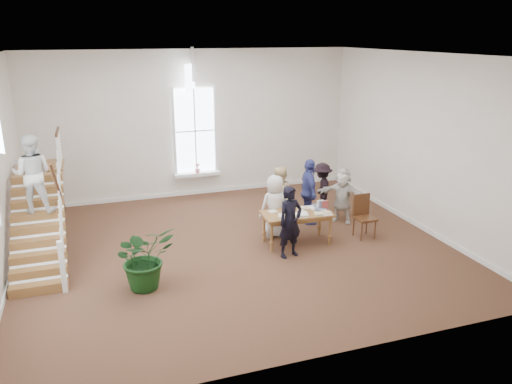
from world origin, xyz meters
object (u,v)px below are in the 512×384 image
object	(u,v)px
police_officer	(290,222)
side_chair	(363,213)
library_table	(298,216)
woman_cluster_a	(309,192)
floor_plant	(145,257)
person_yellow	(279,198)
woman_cluster_b	(322,190)
elderly_woman	(275,206)
woman_cluster_c	(342,195)

from	to	relation	value
police_officer	side_chair	size ratio (longest dim) A/B	1.55
library_table	police_officer	distance (m)	0.82
library_table	woman_cluster_a	bearing A→B (deg)	58.51
woman_cluster_a	floor_plant	bearing A→B (deg)	123.34
person_yellow	woman_cluster_a	world-z (taller)	woman_cluster_a
library_table	woman_cluster_b	size ratio (longest dim) A/B	1.13
police_officer	elderly_woman	distance (m)	1.25
library_table	woman_cluster_a	size ratio (longest dim) A/B	0.97
woman_cluster_c	floor_plant	world-z (taller)	woman_cluster_c
police_officer	person_yellow	world-z (taller)	police_officer
person_yellow	side_chair	world-z (taller)	person_yellow
floor_plant	woman_cluster_c	bearing A→B (deg)	20.24
library_table	police_officer	bearing A→B (deg)	-123.96
library_table	police_officer	world-z (taller)	police_officer
elderly_woman	woman_cluster_c	world-z (taller)	elderly_woman
police_officer	side_chair	xyz separation A→B (m)	(2.20, 0.52, -0.23)
person_yellow	elderly_woman	bearing A→B (deg)	36.49
police_officer	elderly_woman	size ratio (longest dim) A/B	1.06
person_yellow	woman_cluster_b	distance (m)	1.55
elderly_woman	side_chair	xyz separation A→B (m)	(2.10, -0.73, -0.18)
elderly_woman	woman_cluster_a	xyz separation A→B (m)	(1.17, 0.54, 0.09)
woman_cluster_b	floor_plant	size ratio (longest dim) A/B	1.15
police_officer	library_table	bearing A→B (deg)	38.74
woman_cluster_b	floor_plant	distance (m)	5.85
floor_plant	woman_cluster_a	bearing A→B (deg)	25.83
woman_cluster_c	woman_cluster_a	bearing A→B (deg)	-146.16
woman_cluster_a	woman_cluster_b	bearing A→B (deg)	-45.62
library_table	elderly_woman	world-z (taller)	elderly_woman
woman_cluster_a	woman_cluster_c	xyz separation A→B (m)	(0.90, -0.20, -0.13)
library_table	woman_cluster_c	distance (m)	1.93
woman_cluster_a	side_chair	world-z (taller)	woman_cluster_a
person_yellow	woman_cluster_c	size ratio (longest dim) A/B	1.10
police_officer	side_chair	distance (m)	2.28
elderly_woman	person_yellow	xyz separation A→B (m)	(0.30, 0.50, 0.04)
police_officer	woman_cluster_a	world-z (taller)	woman_cluster_a
elderly_woman	woman_cluster_c	size ratio (longest dim) A/B	1.05
library_table	person_yellow	bearing A→B (deg)	97.59
library_table	floor_plant	distance (m)	3.97
person_yellow	woman_cluster_c	distance (m)	1.78
police_officer	woman_cluster_b	distance (m)	2.92
elderly_woman	side_chair	distance (m)	2.23
woman_cluster_b	woman_cluster_c	bearing A→B (deg)	45.87
person_yellow	woman_cluster_c	world-z (taller)	person_yellow
police_officer	woman_cluster_a	xyz separation A→B (m)	(1.27, 1.79, 0.05)
elderly_woman	side_chair	size ratio (longest dim) A/B	1.46
woman_cluster_b	side_chair	bearing A→B (deg)	31.99
woman_cluster_b	floor_plant	world-z (taller)	woman_cluster_b
person_yellow	side_chair	xyz separation A→B (m)	(1.80, -1.23, -0.22)
woman_cluster_a	woman_cluster_c	distance (m)	0.93
person_yellow	side_chair	distance (m)	2.19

